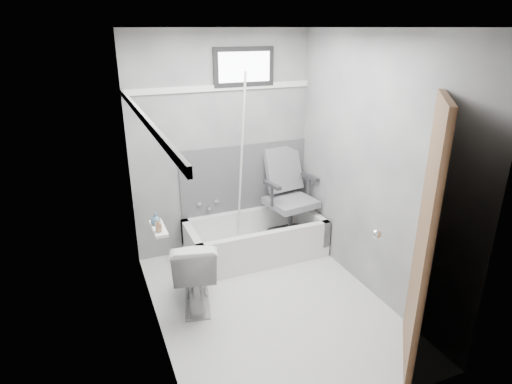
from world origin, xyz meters
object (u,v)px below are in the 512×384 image
bathtub (255,238)px  office_chair (291,196)px  toilet (194,270)px  door (486,253)px  soap_bottle_a (159,225)px  soap_bottle_b (155,219)px

bathtub → office_chair: bearing=6.2°
bathtub → toilet: bearing=-144.0°
door → toilet: bearing=135.1°
door → soap_bottle_a: door is taller
toilet → soap_bottle_b: (-0.32, -0.11, 0.62)m
soap_bottle_a → toilet: bearing=38.3°
bathtub → soap_bottle_b: soap_bottle_b is taller
office_chair → soap_bottle_b: size_ratio=9.72×
soap_bottle_a → soap_bottle_b: soap_bottle_a is taller
office_chair → door: 2.31m
office_chair → soap_bottle_a: (-1.63, -0.92, 0.34)m
bathtub → toilet: 1.06m
toilet → door: size_ratio=0.35×
office_chair → door: bearing=-91.6°
bathtub → soap_bottle_a: 1.64m
toilet → office_chair: bearing=-139.8°
bathtub → soap_bottle_a: bearing=-143.4°
toilet → door: 2.35m
door → soap_bottle_b: size_ratio=19.17×
soap_bottle_a → bathtub: bearing=36.6°
office_chair → soap_bottle_a: office_chair is taller
office_chair → soap_bottle_a: size_ratio=10.01×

